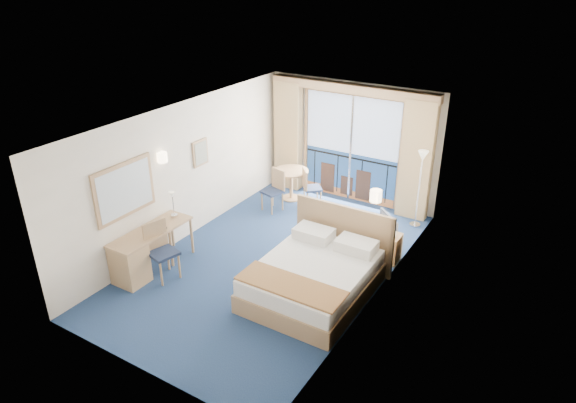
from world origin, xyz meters
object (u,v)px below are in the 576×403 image
object	(u,v)px
desk	(135,258)
table_chair_b	(275,187)
nightstand	(388,247)
armchair	(372,231)
bed	(315,276)
table_chair_a	(309,185)
floor_lamp	(421,170)
desk_chair	(160,247)
round_table	(291,177)

from	to	relation	value
desk	table_chair_b	xyz separation A→B (m)	(0.57, 3.56, 0.10)
nightstand	armchair	size ratio (longest dim) A/B	0.73
bed	table_chair_a	world-z (taller)	bed
nightstand	armchair	distance (m)	0.55
floor_lamp	table_chair_a	bearing A→B (deg)	-171.96
nightstand	desk_chair	distance (m)	4.09
table_chair_a	table_chair_b	size ratio (longest dim) A/B	0.95
armchair	desk	size ratio (longest dim) A/B	0.45
floor_lamp	desk_chair	bearing A→B (deg)	-127.61
desk	table_chair_a	distance (m)	4.25
desk	desk_chair	bearing A→B (deg)	44.50
armchair	table_chair_a	xyz separation A→B (m)	(-1.91, 0.93, 0.17)
floor_lamp	desk_chair	size ratio (longest dim) A/B	1.60
nightstand	armchair	xyz separation A→B (m)	(-0.46, 0.31, 0.06)
desk_chair	table_chair_b	xyz separation A→B (m)	(0.26, 3.25, -0.06)
armchair	table_chair_b	size ratio (longest dim) A/B	0.78
round_table	table_chair_a	xyz separation A→B (m)	(0.54, -0.12, -0.04)
desk_chair	table_chair_b	distance (m)	3.26
bed	nightstand	bearing A→B (deg)	67.77
bed	table_chair_b	world-z (taller)	bed
armchair	round_table	bearing A→B (deg)	-70.11
bed	round_table	xyz separation A→B (m)	(-2.24, 2.96, 0.20)
bed	table_chair_a	distance (m)	3.32
armchair	bed	bearing A→B (deg)	37.17
bed	table_chair_a	size ratio (longest dim) A/B	2.53
floor_lamp	round_table	bearing A→B (deg)	-175.75
round_table	bed	bearing A→B (deg)	-52.90
floor_lamp	table_chair_a	world-z (taller)	floor_lamp
bed	table_chair_b	size ratio (longest dim) A/B	2.41
table_chair_a	bed	bearing A→B (deg)	168.42
floor_lamp	desk	world-z (taller)	floor_lamp
floor_lamp	round_table	size ratio (longest dim) A/B	2.09
armchair	round_table	world-z (taller)	round_table
table_chair_a	table_chair_b	distance (m)	0.78
nightstand	table_chair_b	world-z (taller)	table_chair_b
table_chair_a	desk_chair	bearing A→B (deg)	125.27
table_chair_b	bed	bearing A→B (deg)	-30.80
table_chair_a	floor_lamp	bearing A→B (deg)	-124.47
bed	round_table	bearing A→B (deg)	127.10
armchair	floor_lamp	distance (m)	1.62
bed	armchair	size ratio (longest dim) A/B	3.10
table_chair_a	nightstand	bearing A→B (deg)	-160.25
table_chair_b	desk_chair	bearing A→B (deg)	-79.77
round_table	table_chair_a	world-z (taller)	table_chair_a
floor_lamp	armchair	bearing A→B (deg)	-109.40
floor_lamp	table_chair_a	xyz separation A→B (m)	(-2.35, -0.33, -0.75)
floor_lamp	desk	size ratio (longest dim) A/B	1.03
nightstand	table_chair_a	world-z (taller)	table_chair_a
nightstand	round_table	distance (m)	3.21
desk_chair	round_table	xyz separation A→B (m)	(0.28, 3.90, -0.04)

